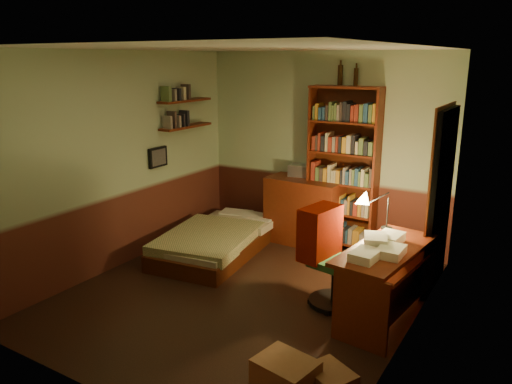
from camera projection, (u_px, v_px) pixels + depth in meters
The scene contains 23 objects.
floor at pixel (244, 294), 5.49m from camera, with size 3.50×4.00×0.02m, color black.
ceiling at pixel (243, 47), 4.81m from camera, with size 3.50×4.00×0.02m, color silver.
wall_back at pixel (323, 149), 6.81m from camera, with size 3.50×0.02×2.60m, color #9DB48B.
wall_left at pixel (121, 161), 6.03m from camera, with size 0.02×4.00×2.60m, color #9DB48B.
wall_right at pixel (416, 204), 4.26m from camera, with size 0.02×4.00×2.60m, color #9DB48B.
wall_front at pixel (88, 236), 3.49m from camera, with size 3.50×0.02×2.60m, color #9DB48B.
doorway at pixel (441, 201), 5.43m from camera, with size 0.06×0.90×2.00m, color black.
door_trim at pixel (437, 200), 5.45m from camera, with size 0.02×0.98×2.08m, color #3A1608.
bed at pixel (217, 233), 6.57m from camera, with size 1.00×1.87×0.55m, color olive.
dresser at pixel (304, 211), 6.89m from camera, with size 1.03×0.52×0.92m, color #571D0D.
mini_stereo at pixel (300, 170), 6.93m from camera, with size 0.30×0.23×0.16m, color #B2B2B7.
bookshelf at pixel (343, 170), 6.55m from camera, with size 0.93×0.29×2.17m, color #571D0D.
bottle_left at pixel (340, 75), 6.39m from camera, with size 0.07×0.07×0.25m, color black.
bottle_right at pixel (356, 77), 6.29m from camera, with size 0.06×0.06×0.22m, color black.
desk at pixel (383, 282), 4.93m from camera, with size 0.56×1.36×0.73m, color #571D0D.
paper_stack at pixel (375, 241), 4.84m from camera, with size 0.21×0.29×0.12m, color silver.
desk_lamp at pixel (388, 203), 5.28m from camera, with size 0.17×0.17×0.57m, color black.
office_chair at pixel (335, 254), 5.10m from camera, with size 0.57×0.50×1.13m, color #2D632D.
red_jacket at pixel (309, 172), 4.95m from camera, with size 0.26×0.47×0.56m, color #8E1200.
wall_shelf_lower at pixel (186, 127), 6.80m from camera, with size 0.20×0.90×0.03m, color #571D0D.
wall_shelf_upper at pixel (185, 101), 6.71m from camera, with size 0.20×0.90×0.03m, color #571D0D.
framed_picture at pixel (158, 157), 6.52m from camera, with size 0.04×0.32×0.26m, color black.
cardboard_box_a at pixel (285, 380), 3.76m from camera, with size 0.44×0.35×0.33m, color #8B5F3D.
Camera 1 is at (2.72, -4.21, 2.51)m, focal length 35.00 mm.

